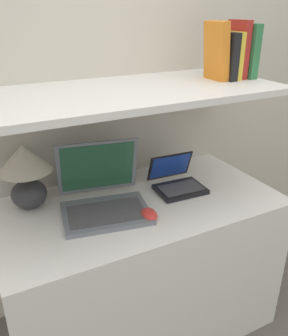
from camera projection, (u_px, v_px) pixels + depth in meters
wall_back at (104, 87)px, 1.76m from camera, size 6.00×0.05×2.40m
desk at (140, 267)px, 1.78m from camera, size 1.29×0.66×0.74m
back_riser at (112, 195)px, 1.97m from camera, size 1.29×0.04×1.22m
shelf at (131, 92)px, 1.48m from camera, size 1.29×0.60×0.03m
table_lamp at (26, 170)px, 1.52m from camera, size 0.23×0.23×0.29m
laptop_large at (103, 197)px, 1.55m from camera, size 0.42×0.41×0.29m
laptop_small at (177, 182)px, 1.74m from camera, size 0.24×0.24×0.16m
computer_mouse at (149, 214)px, 1.49m from camera, size 0.08×0.10×0.04m
router_box at (118, 168)px, 1.82m from camera, size 0.12×0.09×0.13m
book_green at (245, 51)px, 1.67m from camera, size 0.04×0.17×0.24m
book_red at (238, 50)px, 1.65m from camera, size 0.03×0.13×0.26m
book_yellow at (231, 55)px, 1.65m from camera, size 0.03×0.15×0.21m
book_black at (224, 56)px, 1.63m from camera, size 0.04×0.17×0.21m
book_orange at (216, 51)px, 1.60m from camera, size 0.06×0.14×0.26m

